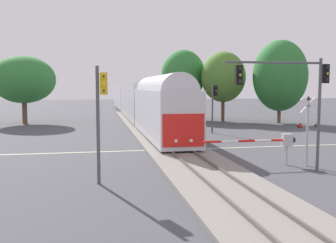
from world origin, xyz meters
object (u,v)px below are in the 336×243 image
at_px(commuter_train, 136,99).
at_px(elm_centre_background, 183,76).
at_px(oak_far_right, 223,77).
at_px(traffic_signal_near_left, 101,105).
at_px(pine_left_background, 24,80).
at_px(maple_right_background, 280,76).
at_px(traffic_signal_far_side, 214,99).
at_px(crossing_gate_near, 278,141).
at_px(crossing_signal_mast, 308,123).
at_px(traffic_signal_near_right, 293,86).

height_order(commuter_train, elm_centre_background, elm_centre_background).
distance_m(oak_far_right, elm_centre_background, 5.88).
bearing_deg(traffic_signal_near_left, pine_left_background, 105.72).
distance_m(commuter_train, maple_right_background, 19.55).
xyz_separation_m(maple_right_background, oak_far_right, (-6.09, 3.53, -0.10)).
bearing_deg(maple_right_background, traffic_signal_far_side, -142.59).
xyz_separation_m(traffic_signal_far_side, maple_right_background, (11.08, 8.47, 2.55)).
bearing_deg(pine_left_background, traffic_signal_near_left, -74.28).
bearing_deg(crossing_gate_near, crossing_signal_mast, -18.97).
bearing_deg(crossing_gate_near, traffic_signal_far_side, 86.16).
relative_size(crossing_signal_mast, traffic_signal_far_side, 0.81).
bearing_deg(crossing_signal_mast, maple_right_background, 66.57).
relative_size(pine_left_background, elm_centre_background, 0.86).
xyz_separation_m(traffic_signal_near_right, traffic_signal_far_side, (1.14, 17.17, -1.25)).
xyz_separation_m(traffic_signal_near_left, traffic_signal_far_side, (10.98, 17.81, -0.35)).
distance_m(traffic_signal_far_side, maple_right_background, 14.18).
xyz_separation_m(crossing_gate_near, traffic_signal_near_left, (-9.95, -2.42, 2.26)).
height_order(oak_far_right, pine_left_background, oak_far_right).
relative_size(traffic_signal_near_left, oak_far_right, 0.60).
bearing_deg(traffic_signal_near_left, commuter_train, 81.57).
distance_m(commuter_train, elm_centre_background, 7.39).
distance_m(commuter_train, crossing_gate_near, 33.81).
relative_size(commuter_train, crossing_gate_near, 11.46).
bearing_deg(elm_centre_background, oak_far_right, -41.26).
relative_size(commuter_train, traffic_signal_near_left, 11.62).
bearing_deg(traffic_signal_near_right, pine_left_background, 121.35).
height_order(maple_right_background, oak_far_right, maple_right_background).
bearing_deg(crossing_gate_near, maple_right_background, 63.09).
bearing_deg(pine_left_background, crossing_gate_near, -56.94).
height_order(commuter_train, maple_right_background, maple_right_background).
relative_size(traffic_signal_near_left, traffic_signal_far_side, 1.11).
height_order(crossing_gate_near, oak_far_right, oak_far_right).
xyz_separation_m(commuter_train, traffic_signal_far_side, (5.67, -18.08, 0.57)).
relative_size(crossing_signal_mast, oak_far_right, 0.44).
bearing_deg(traffic_signal_near_left, maple_right_background, 49.99).
height_order(traffic_signal_far_side, elm_centre_background, elm_centre_background).
relative_size(commuter_train, traffic_signal_near_right, 10.57).
distance_m(traffic_signal_near_left, oak_far_right, 33.89).
xyz_separation_m(traffic_signal_near_right, pine_left_background, (-18.62, 30.57, 0.79)).
bearing_deg(pine_left_background, crossing_signal_mast, -55.33).
bearing_deg(pine_left_background, oak_far_right, -3.22).
bearing_deg(elm_centre_background, commuter_train, 160.54).
bearing_deg(crossing_gate_near, traffic_signal_near_left, -166.30).
height_order(crossing_signal_mast, maple_right_background, maple_right_background).
bearing_deg(commuter_train, pine_left_background, -161.63).
relative_size(traffic_signal_near_left, maple_right_background, 0.53).
xyz_separation_m(crossing_gate_near, elm_centre_background, (1.61, 31.26, 4.63)).
distance_m(traffic_signal_far_side, elm_centre_background, 16.12).
distance_m(crossing_signal_mast, traffic_signal_near_left, 11.71).
distance_m(pine_left_background, elm_centre_background, 20.50).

